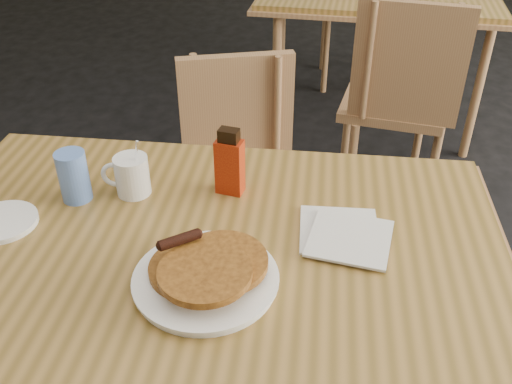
# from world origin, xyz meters

# --- Properties ---
(main_table) EXTENTS (1.33, 0.93, 0.75)m
(main_table) POSITION_xyz_m (-0.07, -0.05, 0.71)
(main_table) COLOR olive
(main_table) RESTS_ON floor
(chair_main_far) EXTENTS (0.46, 0.47, 0.85)m
(chair_main_far) POSITION_xyz_m (-0.08, 0.69, 0.50)
(chair_main_far) COLOR #9A7148
(chair_main_far) RESTS_ON floor
(chair_neighbor_near) EXTENTS (0.50, 0.51, 0.93)m
(chair_neighbor_near) POSITION_xyz_m (0.53, 1.22, 0.55)
(chair_neighbor_near) COLOR #9A7148
(chair_neighbor_near) RESTS_ON floor
(pancake_plate) EXTENTS (0.28, 0.28, 0.08)m
(pancake_plate) POSITION_xyz_m (-0.04, -0.16, 0.77)
(pancake_plate) COLOR white
(pancake_plate) RESTS_ON main_table
(coffee_mug) EXTENTS (0.11, 0.08, 0.15)m
(coffee_mug) POSITION_xyz_m (-0.26, 0.13, 0.80)
(coffee_mug) COLOR white
(coffee_mug) RESTS_ON main_table
(syrup_bottle) EXTENTS (0.07, 0.05, 0.16)m
(syrup_bottle) POSITION_xyz_m (-0.03, 0.16, 0.83)
(syrup_bottle) COLOR maroon
(syrup_bottle) RESTS_ON main_table
(napkin_stack) EXTENTS (0.20, 0.21, 0.01)m
(napkin_stack) POSITION_xyz_m (0.23, 0.00, 0.76)
(napkin_stack) COLOR silver
(napkin_stack) RESTS_ON main_table
(blue_tumbler) EXTENTS (0.08, 0.08, 0.12)m
(blue_tumbler) POSITION_xyz_m (-0.38, 0.10, 0.81)
(blue_tumbler) COLOR #5A81D3
(blue_tumbler) RESTS_ON main_table
(side_saucer) EXTENTS (0.19, 0.19, 0.01)m
(side_saucer) POSITION_xyz_m (-0.51, -0.01, 0.76)
(side_saucer) COLOR white
(side_saucer) RESTS_ON main_table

